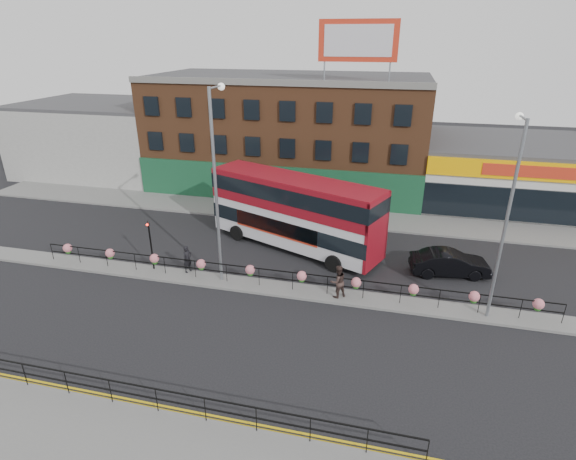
% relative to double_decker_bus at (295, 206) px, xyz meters
% --- Properties ---
extents(ground, '(120.00, 120.00, 0.00)m').
position_rel_double_decker_bus_xyz_m(ground, '(0.20, -5.76, -3.07)').
color(ground, black).
rests_on(ground, ground).
extents(north_pavement, '(60.00, 4.00, 0.15)m').
position_rel_double_decker_bus_xyz_m(north_pavement, '(0.20, 6.24, -3.00)').
color(north_pavement, slate).
rests_on(north_pavement, ground).
extents(median, '(60.00, 1.60, 0.15)m').
position_rel_double_decker_bus_xyz_m(median, '(0.20, -5.76, -3.00)').
color(median, slate).
rests_on(median, ground).
extents(yellow_line_inner, '(60.00, 0.10, 0.01)m').
position_rel_double_decker_bus_xyz_m(yellow_line_inner, '(0.20, -15.46, -3.07)').
color(yellow_line_inner, gold).
rests_on(yellow_line_inner, ground).
extents(yellow_line_outer, '(60.00, 0.10, 0.01)m').
position_rel_double_decker_bus_xyz_m(yellow_line_outer, '(0.20, -15.64, -3.07)').
color(yellow_line_outer, gold).
rests_on(yellow_line_outer, ground).
extents(brick_building, '(25.00, 12.21, 10.30)m').
position_rel_double_decker_bus_xyz_m(brick_building, '(-3.80, 14.20, 2.05)').
color(brick_building, brown).
rests_on(brick_building, ground).
extents(supermarket, '(15.00, 12.25, 5.30)m').
position_rel_double_decker_bus_xyz_m(supermarket, '(16.20, 14.15, -0.42)').
color(supermarket, silver).
rests_on(supermarket, ground).
extents(warehouse_west, '(15.50, 12.00, 7.30)m').
position_rel_double_decker_bus_xyz_m(warehouse_west, '(-24.05, 14.24, 0.58)').
color(warehouse_west, '#9E9E9A').
rests_on(warehouse_west, ground).
extents(billboard, '(6.00, 0.29, 4.40)m').
position_rel_double_decker_bus_xyz_m(billboard, '(2.70, 9.23, 10.11)').
color(billboard, red).
rests_on(billboard, brick_building).
extents(median_railing, '(30.04, 0.56, 1.23)m').
position_rel_double_decker_bus_xyz_m(median_railing, '(0.20, -5.76, -2.03)').
color(median_railing, black).
rests_on(median_railing, median).
extents(south_railing, '(20.04, 0.05, 1.12)m').
position_rel_double_decker_bus_xyz_m(south_railing, '(-1.80, -15.86, -2.11)').
color(south_railing, black).
rests_on(south_railing, south_pavement).
extents(double_decker_bus, '(12.53, 7.37, 5.00)m').
position_rel_double_decker_bus_xyz_m(double_decker_bus, '(0.00, 0.00, 0.00)').
color(double_decker_bus, silver).
rests_on(double_decker_bus, ground).
extents(car, '(3.10, 5.21, 1.55)m').
position_rel_double_decker_bus_xyz_m(car, '(10.07, -1.50, -2.30)').
color(car, black).
rests_on(car, ground).
extents(pedestrian_a, '(0.91, 0.83, 1.74)m').
position_rel_double_decker_bus_xyz_m(pedestrian_a, '(-5.52, -5.21, -2.05)').
color(pedestrian_a, black).
rests_on(pedestrian_a, median).
extents(pedestrian_b, '(1.64, 1.63, 1.92)m').
position_rel_double_decker_bus_xyz_m(pedestrian_b, '(3.80, -5.92, -1.96)').
color(pedestrian_b, '#392924').
rests_on(pedestrian_b, median).
extents(lamp_column_west, '(0.40, 1.94, 11.08)m').
position_rel_double_decker_bus_xyz_m(lamp_column_west, '(-3.19, -5.33, 3.64)').
color(lamp_column_west, gray).
rests_on(lamp_column_west, median).
extents(lamp_column_east, '(0.36, 1.78, 10.14)m').
position_rel_double_decker_bus_xyz_m(lamp_column_east, '(11.63, -5.68, 3.09)').
color(lamp_column_east, gray).
rests_on(lamp_column_east, median).
extents(traffic_light_median, '(0.15, 0.28, 3.65)m').
position_rel_double_decker_bus_xyz_m(traffic_light_median, '(-7.80, -5.36, -0.61)').
color(traffic_light_median, black).
rests_on(traffic_light_median, median).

